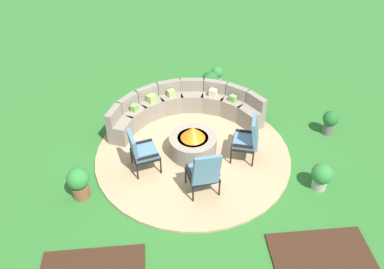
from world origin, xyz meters
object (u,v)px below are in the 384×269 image
curved_stone_bench (184,108)px  potted_plant_2 (330,121)px  fire_pit (193,143)px  potted_plant_3 (210,82)px  potted_plant_4 (217,74)px  lounge_chair_back_left (248,138)px  lounge_chair_front_right (204,172)px  potted_plant_0 (322,176)px  lounge_chair_front_left (141,150)px  potted_plant_1 (79,182)px

curved_stone_bench → potted_plant_2: size_ratio=6.02×
fire_pit → curved_stone_bench: curved_stone_bench is taller
potted_plant_3 → potted_plant_4: potted_plant_3 is taller
lounge_chair_back_left → potted_plant_4: 3.45m
lounge_chair_front_right → potted_plant_3: size_ratio=1.57×
lounge_chair_back_left → fire_pit: bearing=94.7°
curved_stone_bench → lounge_chair_front_right: bearing=-85.6°
potted_plant_0 → potted_plant_4: 4.72m
lounge_chair_back_left → potted_plant_3: lounge_chair_back_left is taller
lounge_chair_front_right → potted_plant_4: size_ratio=2.15×
lounge_chair_back_left → potted_plant_3: bearing=26.5°
lounge_chair_front_left → potted_plant_1: lounge_chair_front_left is taller
potted_plant_0 → potted_plant_2: size_ratio=0.98×
potted_plant_4 → curved_stone_bench: bearing=-122.5°
potted_plant_2 → potted_plant_3: (-2.68, 2.05, 0.03)m
lounge_chair_front_right → potted_plant_4: (0.93, 4.40, -0.33)m
potted_plant_1 → potted_plant_4: 5.44m
potted_plant_0 → potted_plant_3: 4.24m
curved_stone_bench → potted_plant_1: size_ratio=5.36×
potted_plant_3 → lounge_chair_front_left: bearing=-122.7°
lounge_chair_back_left → lounge_chair_front_left: bearing=110.7°
lounge_chair_back_left → potted_plant_2: size_ratio=1.71×
potted_plant_3 → potted_plant_2: bearing=-37.3°
potted_plant_4 → lounge_chair_back_left: bearing=-87.0°
potted_plant_0 → lounge_chair_back_left: bearing=142.7°
potted_plant_0 → potted_plant_3: potted_plant_3 is taller
lounge_chair_front_right → lounge_chair_back_left: 1.48m
potted_plant_1 → lounge_chair_front_left: bearing=26.3°
potted_plant_0 → potted_plant_4: (-1.53, 4.46, -0.06)m
potted_plant_3 → lounge_chair_back_left: bearing=-80.5°
lounge_chair_front_right → potted_plant_3: lounge_chair_front_right is taller
lounge_chair_front_right → lounge_chair_back_left: (1.11, 0.98, 0.00)m
lounge_chair_front_left → potted_plant_0: size_ratio=1.60×
potted_plant_1 → potted_plant_2: size_ratio=1.12×
lounge_chair_front_left → curved_stone_bench: bearing=134.4°
lounge_chair_front_right → potted_plant_1: 2.54m
potted_plant_4 → potted_plant_0: bearing=-71.1°
curved_stone_bench → potted_plant_4: (1.13, 1.78, -0.10)m
potted_plant_1 → potted_plant_4: size_ratio=1.39×
lounge_chair_back_left → potted_plant_0: bearing=-110.3°
potted_plant_1 → potted_plant_3: size_ratio=1.01×
lounge_chair_front_right → potted_plant_2: 3.75m
potted_plant_0 → potted_plant_2: potted_plant_2 is taller
potted_plant_4 → potted_plant_1: bearing=-129.4°
lounge_chair_front_left → potted_plant_3: (1.90, 2.96, -0.20)m
fire_pit → potted_plant_3: bearing=73.7°
fire_pit → curved_stone_bench: 1.39m
potted_plant_1 → potted_plant_3: bearing=48.5°
lounge_chair_back_left → potted_plant_3: size_ratio=1.54×
potted_plant_2 → lounge_chair_front_left: bearing=-168.8°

